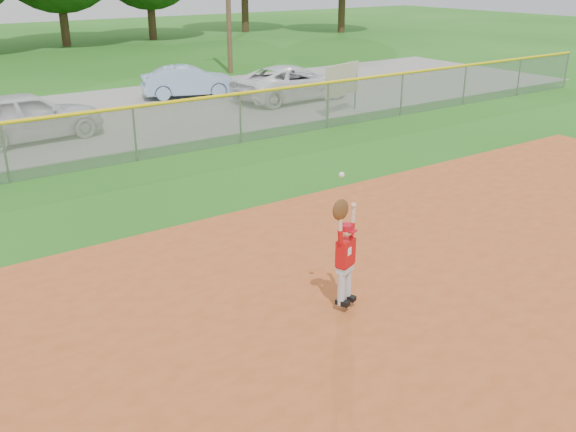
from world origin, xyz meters
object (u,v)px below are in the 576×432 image
object	(u,v)px
car_white_a	(27,116)
car_blue	(189,81)
car_white_b	(292,83)
sponsor_sign	(342,81)
ballplayer	(345,251)

from	to	relation	value
car_white_a	car_blue	distance (m)	8.05
car_white_b	sponsor_sign	distance (m)	3.06
car_white_b	car_blue	bearing A→B (deg)	42.87
sponsor_sign	car_blue	bearing A→B (deg)	117.07
car_white_a	sponsor_sign	size ratio (longest dim) A/B	2.28
sponsor_sign	ballplayer	size ratio (longest dim) A/B	0.91
sponsor_sign	ballplayer	distance (m)	14.31
car_white_a	car_blue	world-z (taller)	car_white_a
car_white_a	car_blue	bearing A→B (deg)	-68.57
car_blue	ballplayer	size ratio (longest dim) A/B	1.76
car_white_a	car_white_b	distance (m)	10.29
car_white_b	sponsor_sign	size ratio (longest dim) A/B	2.51
car_blue	ballplayer	world-z (taller)	ballplayer
car_white_a	sponsor_sign	xyz separation A→B (m)	(10.28, -2.42, 0.39)
car_blue	car_white_b	distance (m)	4.22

